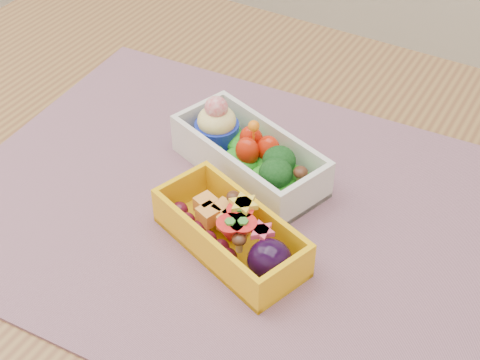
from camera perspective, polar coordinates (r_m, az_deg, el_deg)
The scene contains 4 objects.
table at distance 0.81m, azimuth 2.72°, elevation -7.78°, with size 1.20×0.80×0.75m.
placemat at distance 0.74m, azimuth -0.70°, elevation -2.27°, with size 0.59×0.46×0.00m, color gray.
bento_white at distance 0.76m, azimuth 0.73°, elevation 2.14°, with size 0.20×0.13×0.08m.
bento_yellow at distance 0.67m, azimuth -0.63°, elevation -4.46°, with size 0.18×0.12×0.05m.
Camera 1 is at (0.23, -0.48, 1.26)m, focal length 51.06 mm.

